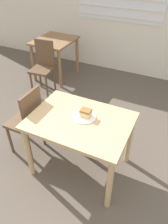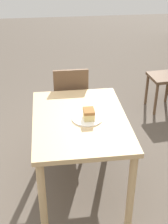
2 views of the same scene
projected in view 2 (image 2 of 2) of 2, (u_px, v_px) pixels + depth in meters
ground_plane at (53, 200)px, 2.81m from camera, size 14.00×14.00×0.00m
dining_table_near at (80, 129)px, 2.64m from camera, size 1.07×0.78×0.76m
chair_near_window at (71, 104)px, 3.31m from camera, size 0.36×0.36×0.94m
plate at (87, 118)px, 2.57m from camera, size 0.25×0.25×0.01m
cake_slice at (89, 114)px, 2.53m from camera, size 0.11×0.09×0.08m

